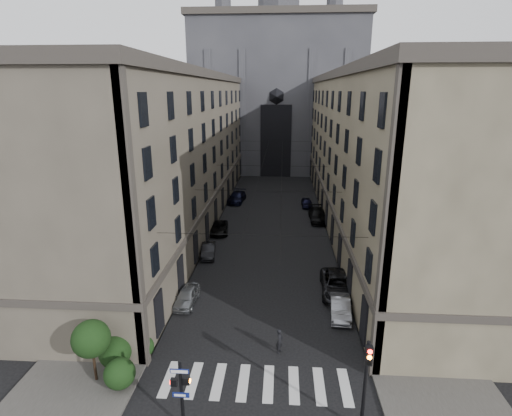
% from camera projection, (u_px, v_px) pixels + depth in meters
% --- Properties ---
extents(sidewalk_left, '(7.00, 80.00, 0.15)m').
position_uv_depth(sidewalk_left, '(194.00, 218.00, 53.99)').
color(sidewalk_left, '#383533').
rests_on(sidewalk_left, ground).
extents(sidewalk_right, '(7.00, 80.00, 0.15)m').
position_uv_depth(sidewalk_right, '(351.00, 221.00, 52.66)').
color(sidewalk_right, '#383533').
rests_on(sidewalk_right, ground).
extents(zebra_crossing, '(11.00, 3.20, 0.01)m').
position_uv_depth(zebra_crossing, '(256.00, 383.00, 23.69)').
color(zebra_crossing, beige).
rests_on(zebra_crossing, ground).
extents(building_left, '(13.60, 60.60, 18.85)m').
position_uv_depth(building_left, '(168.00, 149.00, 51.54)').
color(building_left, '#4C463A').
rests_on(building_left, ground).
extents(building_right, '(13.60, 60.60, 18.85)m').
position_uv_depth(building_right, '(379.00, 151.00, 49.84)').
color(building_right, brown).
rests_on(building_right, ground).
extents(gothic_tower, '(35.00, 23.00, 58.00)m').
position_uv_depth(gothic_tower, '(277.00, 84.00, 85.55)').
color(gothic_tower, '#2D2D33').
rests_on(gothic_tower, ground).
extents(pedestrian_signal_left, '(1.02, 0.38, 4.00)m').
position_uv_depth(pedestrian_signal_left, '(181.00, 390.00, 19.91)').
color(pedestrian_signal_left, black).
rests_on(pedestrian_signal_left, ground).
extents(traffic_light_right, '(0.34, 0.50, 5.20)m').
position_uv_depth(traffic_light_right, '(366.00, 376.00, 19.46)').
color(traffic_light_right, black).
rests_on(traffic_light_right, ground).
extents(shrub_cluster, '(3.90, 4.40, 3.90)m').
position_uv_depth(shrub_cluster, '(110.00, 351.00, 23.74)').
color(shrub_cluster, black).
rests_on(shrub_cluster, sidewalk_left).
extents(tram_wires, '(14.00, 60.00, 0.43)m').
position_uv_depth(tram_wires, '(272.00, 167.00, 50.93)').
color(tram_wires, black).
rests_on(tram_wires, ground).
extents(car_left_near, '(1.72, 3.96, 1.33)m').
position_uv_depth(car_left_near, '(187.00, 296.00, 32.28)').
color(car_left_near, gray).
rests_on(car_left_near, ground).
extents(car_left_midnear, '(1.84, 4.03, 1.28)m').
position_uv_depth(car_left_midnear, '(208.00, 250.00, 41.58)').
color(car_left_midnear, black).
rests_on(car_left_midnear, ground).
extents(car_left_midfar, '(2.67, 4.88, 1.29)m').
position_uv_depth(car_left_midfar, '(219.00, 228.00, 48.41)').
color(car_left_midfar, black).
rests_on(car_left_midfar, ground).
extents(car_left_far, '(2.76, 5.58, 1.56)m').
position_uv_depth(car_left_far, '(237.00, 197.00, 61.66)').
color(car_left_far, black).
rests_on(car_left_far, ground).
extents(car_right_near, '(1.78, 4.31, 1.39)m').
position_uv_depth(car_right_near, '(340.00, 307.00, 30.66)').
color(car_right_near, gray).
rests_on(car_right_near, ground).
extents(car_right_midnear, '(2.93, 5.97, 1.63)m').
position_uv_depth(car_right_midnear, '(337.00, 285.00, 33.88)').
color(car_right_midnear, black).
rests_on(car_right_midnear, ground).
extents(car_right_midfar, '(2.44, 5.61, 1.61)m').
position_uv_depth(car_right_midfar, '(318.00, 215.00, 52.71)').
color(car_right_midfar, black).
rests_on(car_right_midfar, ground).
extents(car_right_far, '(1.63, 3.88, 1.31)m').
position_uv_depth(car_right_far, '(307.00, 203.00, 59.06)').
color(car_right_far, black).
rests_on(car_right_far, ground).
extents(pedestrian, '(0.58, 0.72, 1.71)m').
position_uv_depth(pedestrian, '(280.00, 341.00, 26.24)').
color(pedestrian, black).
rests_on(pedestrian, ground).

